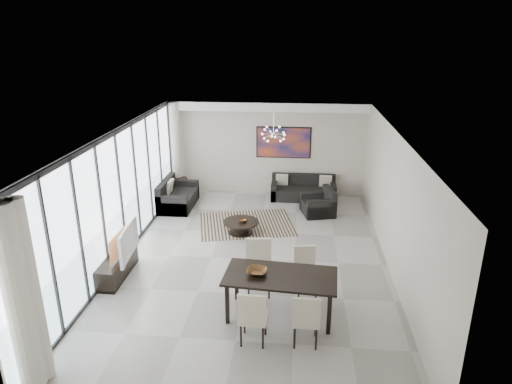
# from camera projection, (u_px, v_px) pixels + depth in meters

# --- Properties ---
(room_shell) EXTENTS (6.00, 9.00, 2.90)m
(room_shell) POSITION_uv_depth(u_px,v_px,m) (274.00, 200.00, 9.81)
(room_shell) COLOR #A8A39B
(room_shell) RESTS_ON ground
(window_wall) EXTENTS (0.37, 8.95, 2.90)m
(window_wall) POSITION_uv_depth(u_px,v_px,m) (125.00, 195.00, 10.10)
(window_wall) COLOR white
(window_wall) RESTS_ON floor
(soffit) EXTENTS (5.98, 0.40, 0.26)m
(soffit) POSITION_uv_depth(u_px,v_px,m) (267.00, 106.00, 13.44)
(soffit) COLOR white
(soffit) RESTS_ON room_shell
(painting) EXTENTS (1.68, 0.04, 0.98)m
(painting) POSITION_uv_depth(u_px,v_px,m) (284.00, 143.00, 13.93)
(painting) COLOR #CD491C
(painting) RESTS_ON room_shell
(chandelier) EXTENTS (0.66, 0.66, 0.71)m
(chandelier) POSITION_uv_depth(u_px,v_px,m) (274.00, 134.00, 11.86)
(chandelier) COLOR silver
(chandelier) RESTS_ON room_shell
(rug) EXTENTS (2.79, 2.37, 0.01)m
(rug) POSITION_uv_depth(u_px,v_px,m) (246.00, 224.00, 12.20)
(rug) COLOR black
(rug) RESTS_ON floor
(coffee_table) EXTENTS (0.91, 0.91, 0.32)m
(coffee_table) POSITION_uv_depth(u_px,v_px,m) (241.00, 226.00, 11.62)
(coffee_table) COLOR black
(coffee_table) RESTS_ON floor
(bowl_coffee) EXTENTS (0.23, 0.23, 0.07)m
(bowl_coffee) POSITION_uv_depth(u_px,v_px,m) (243.00, 221.00, 11.52)
(bowl_coffee) COLOR brown
(bowl_coffee) RESTS_ON coffee_table
(sofa_main) EXTENTS (1.96, 0.80, 0.71)m
(sofa_main) POSITION_uv_depth(u_px,v_px,m) (303.00, 191.00, 13.97)
(sofa_main) COLOR black
(sofa_main) RESTS_ON floor
(loveseat) EXTENTS (0.90, 1.60, 0.80)m
(loveseat) POSITION_uv_depth(u_px,v_px,m) (177.00, 198.00, 13.33)
(loveseat) COLOR black
(loveseat) RESTS_ON floor
(armchair) EXTENTS (1.02, 1.05, 0.74)m
(armchair) POSITION_uv_depth(u_px,v_px,m) (319.00, 206.00, 12.79)
(armchair) COLOR black
(armchair) RESTS_ON floor
(side_table) EXTENTS (0.42, 0.42, 0.58)m
(side_table) POSITION_uv_depth(u_px,v_px,m) (181.00, 184.00, 14.15)
(side_table) COLOR black
(side_table) RESTS_ON floor
(tv_console) EXTENTS (0.40, 1.42, 0.45)m
(tv_console) POSITION_uv_depth(u_px,v_px,m) (117.00, 267.00, 9.57)
(tv_console) COLOR black
(tv_console) RESTS_ON floor
(television) EXTENTS (0.25, 1.20, 0.68)m
(television) POSITION_uv_depth(u_px,v_px,m) (123.00, 242.00, 9.41)
(television) COLOR gray
(television) RESTS_ON tv_console
(dining_table) EXTENTS (2.06, 1.15, 0.83)m
(dining_table) POSITION_uv_depth(u_px,v_px,m) (280.00, 279.00, 8.08)
(dining_table) COLOR black
(dining_table) RESTS_ON floor
(dining_chair_sw) EXTENTS (0.48, 0.48, 1.00)m
(dining_chair_sw) POSITION_uv_depth(u_px,v_px,m) (253.00, 315.00, 7.36)
(dining_chair_sw) COLOR beige
(dining_chair_sw) RESTS_ON floor
(dining_chair_se) EXTENTS (0.45, 0.45, 0.97)m
(dining_chair_se) POSITION_uv_depth(u_px,v_px,m) (306.00, 317.00, 7.33)
(dining_chair_se) COLOR beige
(dining_chair_se) RESTS_ON floor
(dining_chair_nw) EXTENTS (0.55, 0.55, 1.09)m
(dining_chair_nw) POSITION_uv_depth(u_px,v_px,m) (259.00, 262.00, 8.91)
(dining_chair_nw) COLOR beige
(dining_chair_nw) RESTS_ON floor
(dining_chair_ne) EXTENTS (0.52, 0.52, 0.95)m
(dining_chair_ne) POSITION_uv_depth(u_px,v_px,m) (305.00, 267.00, 8.92)
(dining_chair_ne) COLOR beige
(dining_chair_ne) RESTS_ON floor
(bowl_dining) EXTENTS (0.40, 0.40, 0.09)m
(bowl_dining) POSITION_uv_depth(u_px,v_px,m) (257.00, 272.00, 8.08)
(bowl_dining) COLOR brown
(bowl_dining) RESTS_ON dining_table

